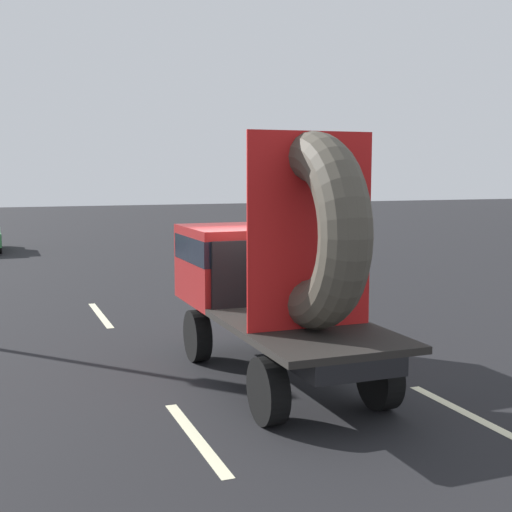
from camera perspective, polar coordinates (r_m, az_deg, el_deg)
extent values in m
plane|color=black|center=(11.86, 1.63, -9.41)|extent=(120.00, 120.00, 0.00)
cylinder|color=black|center=(12.38, -4.84, -6.54)|extent=(0.28, 0.91, 0.91)
cylinder|color=black|center=(12.94, 2.45, -5.93)|extent=(0.28, 0.91, 0.91)
cylinder|color=black|center=(9.33, 0.99, -11.03)|extent=(0.28, 0.91, 0.91)
cylinder|color=black|center=(10.07, 10.14, -9.79)|extent=(0.28, 0.91, 0.91)
cube|color=black|center=(11.01, 1.87, -5.84)|extent=(1.30, 5.34, 0.25)
cube|color=maroon|center=(12.42, -1.13, -0.64)|extent=(2.00, 1.98, 1.35)
cube|color=black|center=(12.33, -1.05, 0.70)|extent=(2.02, 1.88, 0.44)
cube|color=black|center=(10.09, 4.07, -6.02)|extent=(2.00, 3.36, 0.10)
cube|color=black|center=(11.46, 0.64, -1.40)|extent=(1.80, 0.08, 1.10)
torus|color=#474238|center=(9.74, 4.51, 2.07)|extent=(0.70, 2.77, 2.77)
cube|color=red|center=(9.74, 4.51, 2.07)|extent=(1.90, 0.03, 2.77)
cylinder|color=black|center=(24.82, -4.12, -0.06)|extent=(0.23, 0.66, 0.66)
cylinder|color=black|center=(25.33, -0.63, 0.10)|extent=(0.23, 0.66, 0.66)
cylinder|color=black|center=(22.20, -2.04, -0.87)|extent=(0.23, 0.66, 0.66)
cylinder|color=black|center=(22.77, 1.80, -0.67)|extent=(0.23, 0.66, 0.66)
cube|color=silver|center=(23.73, -1.29, 0.33)|extent=(1.86, 4.34, 0.57)
cube|color=black|center=(23.57, -1.21, 1.61)|extent=(1.67, 2.43, 0.52)
cube|color=beige|center=(9.08, -4.99, -14.62)|extent=(0.16, 2.60, 0.01)
cube|color=beige|center=(16.71, -12.69, -4.75)|extent=(0.16, 3.00, 0.01)
cube|color=beige|center=(10.17, 17.48, -12.51)|extent=(0.16, 2.86, 0.01)
cube|color=beige|center=(16.94, 0.40, -4.42)|extent=(0.16, 2.84, 0.01)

